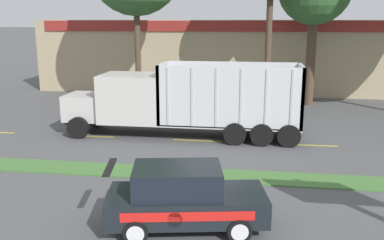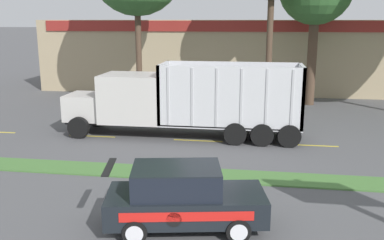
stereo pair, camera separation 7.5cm
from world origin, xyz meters
name	(u,v)px [view 1 (the left image)]	position (x,y,z in m)	size (l,w,h in m)	color
grass_verge	(211,175)	(0.00, 8.41, 0.03)	(120.00, 1.40, 0.06)	#477538
centre_line_3	(92,136)	(-6.57, 13.10, 0.00)	(2.40, 0.14, 0.01)	yellow
centre_line_4	(197,141)	(-1.17, 13.10, 0.00)	(2.40, 0.14, 0.01)	yellow
centre_line_5	(312,145)	(4.23, 13.10, 0.00)	(2.40, 0.14, 0.01)	yellow
dump_truck_lead	(161,103)	(-3.12, 13.87, 1.65)	(11.83, 2.72, 3.67)	black
rally_car	(184,197)	(-0.35, 4.21, 0.92)	(4.65, 2.59, 1.86)	black
store_building_backdrop	(256,53)	(1.46, 31.90, 2.86)	(34.97, 12.10, 5.71)	tan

